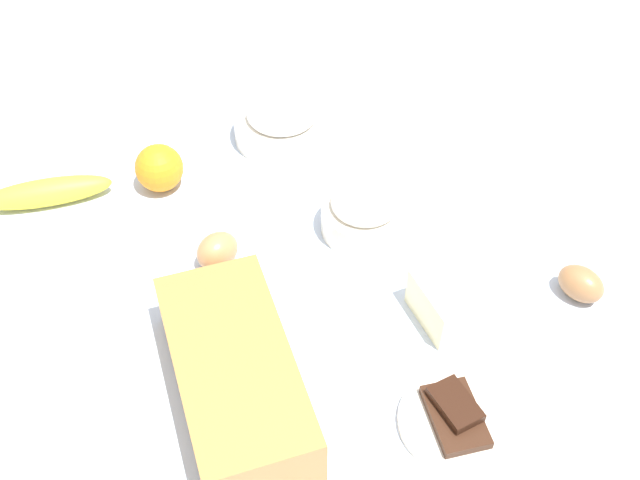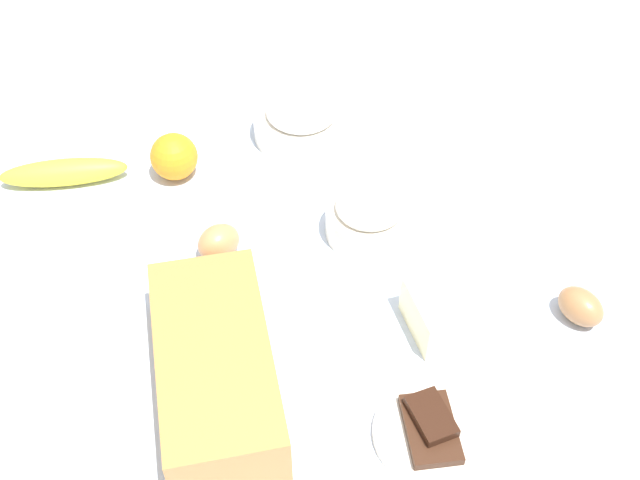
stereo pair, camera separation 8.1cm
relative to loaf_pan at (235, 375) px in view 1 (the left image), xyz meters
The scene contains 10 objects.
ground_plane 0.24m from the loaf_pan, 53.84° to the right, with size 2.40×2.40×0.02m, color silver.
loaf_pan is the anchor object (origin of this frame).
flour_bowl 0.32m from the loaf_pan, 59.55° to the right, with size 0.12×0.12×0.07m.
sugar_bowl 0.49m from the loaf_pan, 33.94° to the right, with size 0.15×0.15×0.07m.
banana 0.45m from the loaf_pan, 12.98° to the left, with size 0.19×0.04×0.04m, color yellow.
orange_fruit 0.39m from the loaf_pan, ahead, with size 0.07×0.07×0.07m, color orange.
butter_block 0.28m from the loaf_pan, 95.10° to the right, with size 0.09×0.06×0.06m, color #F4EDB2.
egg_near_butter 0.46m from the loaf_pan, 100.14° to the right, with size 0.05×0.05×0.06m, color #A36D42.
egg_beside_bowl 0.22m from the loaf_pan, 18.44° to the right, with size 0.05×0.05×0.06m, color #BC804D.
chocolate_plate 0.26m from the loaf_pan, 128.12° to the right, with size 0.13×0.13×0.03m.
Camera 1 is at (-0.63, 0.36, 0.80)m, focal length 43.76 mm.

